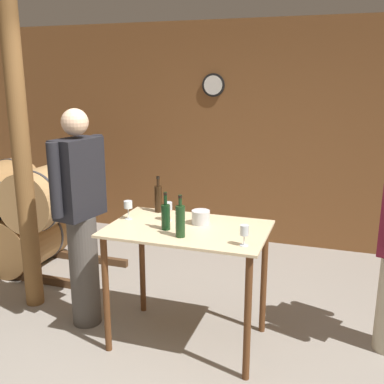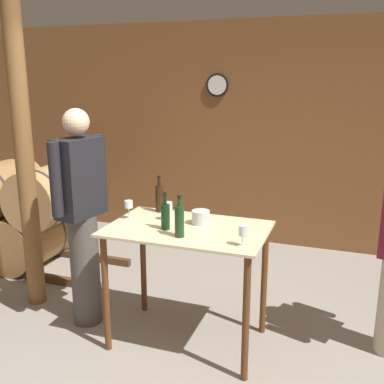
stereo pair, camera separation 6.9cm
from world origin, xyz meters
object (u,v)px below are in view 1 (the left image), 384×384
object	(u,v)px
wine_bottle_center	(180,220)
wine_bottle_far_left	(158,198)
ice_bucket	(201,217)
wine_glass_near_center	(168,207)
wine_glass_near_left	(128,205)
person_visitor_with_scarf	(81,215)
wine_bottle_left	(166,216)
wine_glass_near_right	(244,231)
wooden_post	(22,160)

from	to	relation	value
wine_bottle_center	wine_bottle_far_left	bearing A→B (deg)	126.70
ice_bucket	wine_glass_near_center	bearing A→B (deg)	179.69
wine_glass_near_left	wine_glass_near_center	xyz separation A→B (m)	(0.31, 0.07, -0.00)
wine_bottle_center	person_visitor_with_scarf	world-z (taller)	person_visitor_with_scarf
wine_bottle_left	wine_glass_near_center	size ratio (longest dim) A/B	1.91
wine_bottle_far_left	wine_glass_near_center	xyz separation A→B (m)	(0.16, -0.19, -0.01)
wine_bottle_left	wine_glass_near_right	size ratio (longest dim) A/B	1.97
wooden_post	wine_glass_near_center	distance (m)	1.38
wooden_post	wine_bottle_left	size ratio (longest dim) A/B	9.52
wine_glass_near_right	ice_bucket	world-z (taller)	wine_glass_near_right
wine_bottle_center	wine_glass_near_center	distance (m)	0.38
wine_bottle_left	person_visitor_with_scarf	bearing A→B (deg)	174.16
wine_glass_near_right	person_visitor_with_scarf	bearing A→B (deg)	171.05
wooden_post	wine_bottle_center	world-z (taller)	wooden_post
wine_glass_near_center	ice_bucket	xyz separation A→B (m)	(0.27, -0.00, -0.06)
wine_bottle_left	ice_bucket	world-z (taller)	wine_bottle_left
wine_bottle_far_left	wine_bottle_center	size ratio (longest dim) A/B	1.00
wooden_post	wine_glass_near_right	distance (m)	2.08
ice_bucket	wine_glass_near_right	bearing A→B (deg)	-39.85
wooden_post	wine_bottle_left	xyz separation A→B (m)	(1.41, -0.22, -0.29)
wooden_post	ice_bucket	distance (m)	1.65
wooden_post	wine_glass_near_left	distance (m)	1.08
wooden_post	wine_bottle_center	size ratio (longest dim) A/B	8.87
wine_bottle_center	ice_bucket	size ratio (longest dim) A/B	2.19
wine_bottle_far_left	wine_glass_near_right	bearing A→B (deg)	-32.45
wooden_post	wine_bottle_far_left	size ratio (longest dim) A/B	8.88
wine_glass_near_left	wine_bottle_center	bearing A→B (deg)	-25.25
wine_bottle_left	wine_bottle_center	xyz separation A→B (m)	(0.16, -0.11, 0.02)
wine_bottle_far_left	wine_glass_near_left	bearing A→B (deg)	-120.21
wine_glass_near_left	ice_bucket	distance (m)	0.59
wine_bottle_left	wine_bottle_center	world-z (taller)	wine_bottle_center
wooden_post	wine_glass_near_center	bearing A→B (deg)	-0.66
wine_bottle_center	person_visitor_with_scarf	size ratio (longest dim) A/B	0.17
ice_bucket	person_visitor_with_scarf	bearing A→B (deg)	-172.75
wine_bottle_far_left	wine_glass_near_left	size ratio (longest dim) A/B	2.04
wooden_post	wine_bottle_left	bearing A→B (deg)	-8.87
wine_glass_near_left	person_visitor_with_scarf	size ratio (longest dim) A/B	0.08
wine_bottle_left	wine_glass_near_right	distance (m)	0.63
wine_bottle_center	person_visitor_with_scarf	bearing A→B (deg)	168.31
wine_glass_near_left	ice_bucket	bearing A→B (deg)	6.62
wooden_post	wine_glass_near_left	bearing A→B (deg)	-4.63
ice_bucket	person_visitor_with_scarf	size ratio (longest dim) A/B	0.08
wine_glass_near_left	wine_glass_near_right	distance (m)	1.03
wine_bottle_far_left	person_visitor_with_scarf	world-z (taller)	person_visitor_with_scarf
person_visitor_with_scarf	wine_bottle_center	bearing A→B (deg)	-11.69
wine_bottle_far_left	wine_glass_near_right	size ratio (longest dim) A/B	2.11
wine_glass_near_center	wine_glass_near_right	size ratio (longest dim) A/B	1.03
wine_glass_near_right	wine_bottle_center	bearing A→B (deg)	176.67
ice_bucket	person_visitor_with_scarf	distance (m)	0.99
wine_bottle_center	wine_glass_near_center	xyz separation A→B (m)	(-0.22, 0.32, -0.01)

